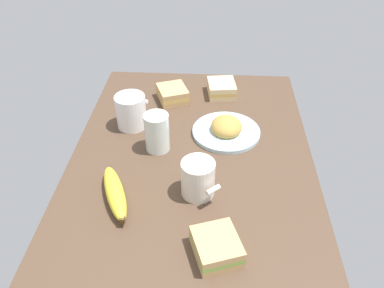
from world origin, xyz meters
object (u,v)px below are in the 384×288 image
plate_of_food (226,129)px  coffee_mug_milky (198,178)px  banana (115,193)px  sandwich_side (217,247)px  coffee_mug_black (131,111)px  sandwich_extra (173,94)px  glass_of_milk (157,134)px  sandwich_main (221,88)px

plate_of_food → coffee_mug_milky: size_ratio=2.01×
banana → sandwich_side: bearing=59.5°
banana → plate_of_food: bearing=136.6°
coffee_mug_black → plate_of_food: bearing=84.8°
coffee_mug_milky → sandwich_extra: bearing=-166.3°
coffee_mug_milky → glass_of_milk: size_ratio=0.89×
plate_of_food → banana: (27.51, -26.01, 0.54)cm
plate_of_food → sandwich_extra: (-17.50, -17.09, 0.67)cm
glass_of_milk → banana: size_ratio=0.58×
coffee_mug_milky → sandwich_main: bearing=173.2°
plate_of_food → banana: size_ratio=1.05×
sandwich_main → sandwich_side: size_ratio=0.88×
coffee_mug_black → banana: coffee_mug_black is taller
plate_of_food → banana: plate_of_food is taller
sandwich_extra → coffee_mug_black: bearing=-34.7°
glass_of_milk → coffee_mug_milky: bearing=35.5°
coffee_mug_black → glass_of_milk: glass_of_milk is taller
coffee_mug_black → coffee_mug_milky: size_ratio=1.15×
sandwich_extra → glass_of_milk: bearing=-3.4°
glass_of_milk → banana: glass_of_milk is taller
sandwich_extra → banana: (45.01, -8.91, -0.13)cm
coffee_mug_black → sandwich_main: (-19.46, 26.07, -2.86)cm
sandwich_side → coffee_mug_milky: bearing=-165.2°
coffee_mug_milky → banana: coffee_mug_milky is taller
coffee_mug_black → banana: (29.99, 1.47, -2.99)cm
coffee_mug_black → sandwich_extra: size_ratio=0.92×
coffee_mug_black → sandwich_side: 50.64cm
sandwich_main → sandwich_extra: bearing=-74.2°
coffee_mug_milky → glass_of_milk: (-16.37, -11.68, 0.06)cm
sandwich_side → sandwich_extra: (-58.92, -14.70, 0.00)cm
coffee_mug_black → glass_of_milk: 13.62cm
sandwich_side → banana: 27.41cm
sandwich_side → glass_of_milk: (-33.56, -16.22, 2.56)cm
plate_of_food → sandwich_extra: bearing=-135.7°
sandwich_extra → glass_of_milk: (25.36, -1.52, 2.56)cm
sandwich_main → sandwich_side: 63.37cm
glass_of_milk → sandwich_main: bearing=150.0°
plate_of_food → sandwich_main: (-21.94, -1.40, 0.67)cm
sandwich_side → banana: bearing=-120.5°
plate_of_food → coffee_mug_black: (-2.48, -27.48, 3.53)cm
sandwich_side → coffee_mug_black: bearing=-150.3°
sandwich_side → banana: sandwich_side is taller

